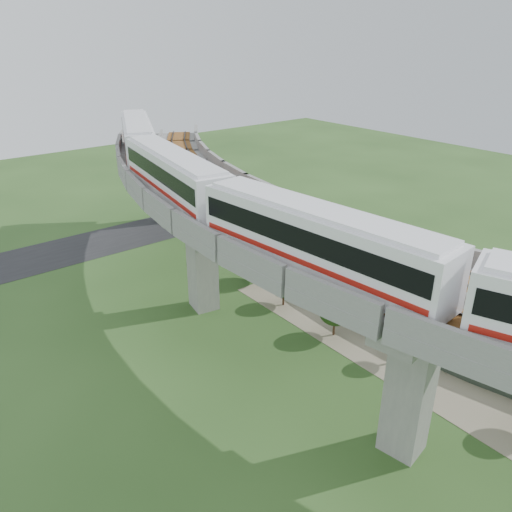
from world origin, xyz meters
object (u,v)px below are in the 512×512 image
(metro_train, at_px, (266,198))
(car_red, at_px, (500,311))
(car_dark, at_px, (395,297))
(car_white, at_px, (455,340))

(metro_train, relative_size, car_red, 16.70)
(car_red, xyz_separation_m, car_dark, (-5.01, 6.94, 0.08))
(car_white, bearing_deg, metro_train, 149.43)
(metro_train, bearing_deg, car_red, -23.17)
(metro_train, height_order, car_red, metro_train)
(metro_train, xyz_separation_m, car_white, (12.05, -8.16, -11.64))
(car_red, distance_m, car_dark, 8.56)
(car_red, bearing_deg, metro_train, -132.56)
(metro_train, relative_size, car_dark, 12.90)
(metro_train, distance_m, car_dark, 18.17)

